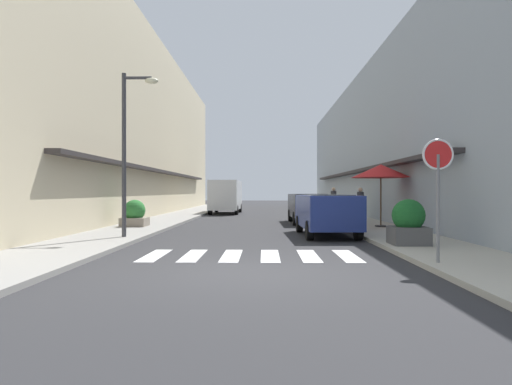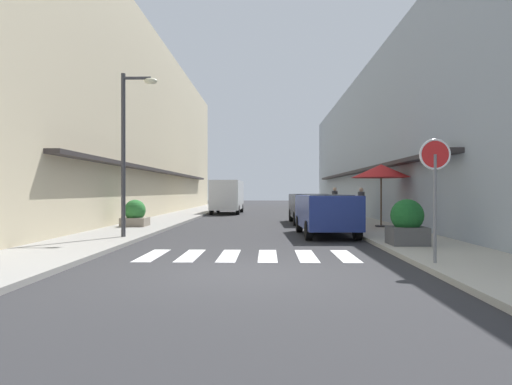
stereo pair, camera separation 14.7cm
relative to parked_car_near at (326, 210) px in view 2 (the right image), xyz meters
The scene contains 17 objects.
ground_plane 11.51m from the parked_car_near, 102.84° to the left, with size 102.32×102.32×0.00m, color #2B2B2D.
sidewalk_left 13.48m from the parked_car_near, 123.69° to the left, with size 2.62×65.11×0.12m, color gray.
sidewalk_right 11.47m from the parked_car_near, 78.10° to the left, with size 2.62×65.11×0.12m, color #ADA899.
building_row_left 17.48m from the parked_car_near, 132.00° to the left, with size 5.50×43.86×11.19m.
building_row_right 14.40m from the parked_car_near, 63.78° to the left, with size 5.50×43.86×8.95m.
crosswalk 5.74m from the parked_car_near, 116.74° to the right, with size 5.20×2.20×0.01m.
parked_car_near is the anchor object (origin of this frame).
parked_car_mid 6.39m from the parked_car_near, 90.00° to the left, with size 1.88×4.53×1.47m.
delivery_van 17.01m from the parked_car_near, 106.93° to the left, with size 2.08×5.43×2.37m.
round_street_sign 7.02m from the parked_car_near, 78.58° to the right, with size 0.65×0.07×2.56m.
street_lamp 7.19m from the parked_car_near, 166.52° to the right, with size 1.19×0.28×5.30m.
cafe_umbrella 4.08m from the parked_car_near, 46.14° to the left, with size 2.44×2.44×2.59m.
planter_corner 3.99m from the parked_car_near, 63.42° to the right, with size 0.98×0.98×1.26m.
planter_midblock 8.21m from the parked_car_near, 159.56° to the left, with size 1.04×1.04×1.12m.
planter_far 9.04m from the parked_car_near, 75.45° to the left, with size 0.76×0.76×0.99m.
pedestrian_walking_near 7.48m from the parked_car_near, 68.99° to the left, with size 0.34×0.34×1.66m.
pedestrian_walking_far 11.08m from the parked_car_near, 80.01° to the left, with size 0.34×0.34×1.72m.
Camera 2 is at (0.47, -8.83, 1.59)m, focal length 31.97 mm.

